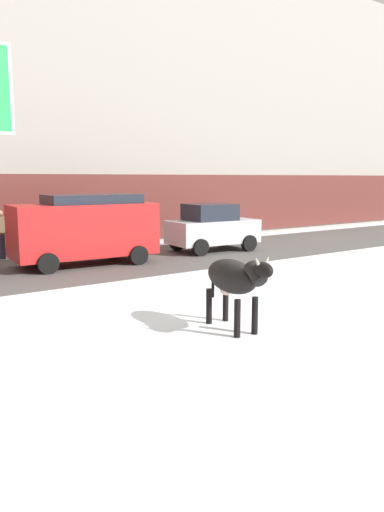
# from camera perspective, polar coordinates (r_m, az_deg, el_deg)

# --- Properties ---
(ground_plane) EXTENTS (120.00, 120.00, 0.00)m
(ground_plane) POSITION_cam_1_polar(r_m,az_deg,el_deg) (10.32, 7.79, -7.04)
(ground_plane) COLOR white
(road_strip) EXTENTS (60.00, 5.60, 0.01)m
(road_strip) POSITION_cam_1_polar(r_m,az_deg,el_deg) (16.65, -10.45, -0.92)
(road_strip) COLOR #514F4C
(road_strip) RESTS_ON ground
(building_facade) EXTENTS (44.00, 6.10, 13.00)m
(building_facade) POSITION_cam_1_polar(r_m,az_deg,el_deg) (23.09, -18.39, 17.68)
(building_facade) COLOR gray
(building_facade) RESTS_ON ground
(cow_black) EXTENTS (0.74, 1.92, 1.54)m
(cow_black) POSITION_cam_1_polar(r_m,az_deg,el_deg) (9.20, 4.87, -2.61)
(cow_black) COLOR black
(cow_black) RESTS_ON ground
(car_red_van) EXTENTS (4.70, 2.32, 2.32)m
(car_red_van) POSITION_cam_1_polar(r_m,az_deg,el_deg) (16.50, -12.36, 3.27)
(car_red_van) COLOR red
(car_red_van) RESTS_ON ground
(car_silver_hatchback) EXTENTS (3.59, 2.08, 1.86)m
(car_silver_hatchback) POSITION_cam_1_polar(r_m,az_deg,el_deg) (19.26, 2.37, 3.34)
(car_silver_hatchback) COLOR #B7BABF
(car_silver_hatchback) RESTS_ON ground
(pedestrian_near_billboard) EXTENTS (0.36, 0.24, 1.73)m
(pedestrian_near_billboard) POSITION_cam_1_polar(r_m,az_deg,el_deg) (22.80, 2.82, 4.11)
(pedestrian_near_billboard) COLOR #282833
(pedestrian_near_billboard) RESTS_ON ground
(pedestrian_by_cars) EXTENTS (0.36, 0.24, 1.73)m
(pedestrian_by_cars) POSITION_cam_1_polar(r_m,az_deg,el_deg) (19.93, -9.72, 3.27)
(pedestrian_by_cars) COLOR #282833
(pedestrian_by_cars) RESTS_ON ground
(pedestrian_far_left) EXTENTS (0.36, 0.24, 1.73)m
(pedestrian_far_left) POSITION_cam_1_polar(r_m,az_deg,el_deg) (18.56, -21.34, 2.36)
(pedestrian_far_left) COLOR #282833
(pedestrian_far_left) RESTS_ON ground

